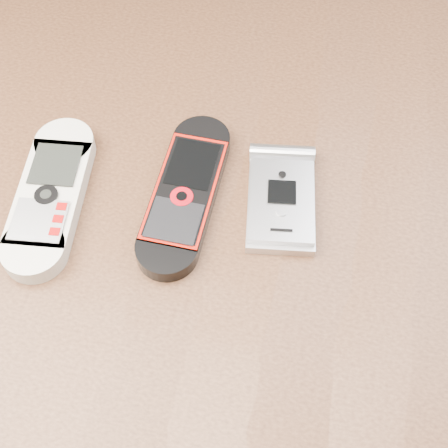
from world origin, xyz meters
TOP-DOWN VIEW (x-y plane):
  - ground at (0.00, 0.00)m, footprint 4.00×4.00m
  - table at (0.00, 0.00)m, footprint 1.20×0.80m
  - nokia_white at (-0.14, -0.00)m, footprint 0.07×0.16m
  - nokia_black_red at (-0.03, 0.02)m, footprint 0.05×0.16m
  - motorola_razr at (0.05, 0.03)m, footprint 0.07×0.12m

SIDE VIEW (x-z plane):
  - ground at x=0.00m, z-range 0.00..0.00m
  - table at x=0.00m, z-range 0.27..1.02m
  - nokia_black_red at x=-0.03m, z-range 0.75..0.77m
  - motorola_razr at x=0.05m, z-range 0.75..0.77m
  - nokia_white at x=-0.14m, z-range 0.75..0.77m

